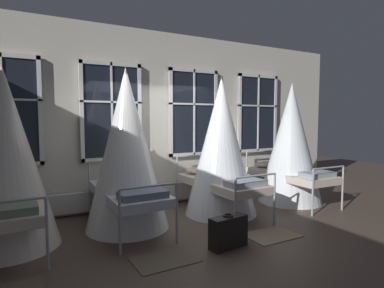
{
  "coord_description": "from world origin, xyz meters",
  "views": [
    {
      "loc": [
        -2.45,
        -4.77,
        1.78
      ],
      "look_at": [
        0.24,
        0.2,
        1.34
      ],
      "focal_mm": 29.69,
      "sensor_mm": 36.0,
      "label": 1
    }
  ],
  "objects_px": {
    "cot_third": "(221,149)",
    "suitcase_dark": "(228,232)",
    "cot_first": "(6,161)",
    "cot_second": "(127,151)",
    "cot_fourth": "(291,145)"
  },
  "relations": [
    {
      "from": "cot_third",
      "to": "suitcase_dark",
      "type": "distance_m",
      "value": 1.91
    },
    {
      "from": "cot_first",
      "to": "suitcase_dark",
      "type": "bearing_deg",
      "value": -119.13
    },
    {
      "from": "cot_first",
      "to": "cot_second",
      "type": "relative_size",
      "value": 0.96
    },
    {
      "from": "suitcase_dark",
      "to": "cot_third",
      "type": "bearing_deg",
      "value": 53.64
    },
    {
      "from": "suitcase_dark",
      "to": "cot_fourth",
      "type": "bearing_deg",
      "value": 22.1
    },
    {
      "from": "cot_first",
      "to": "cot_fourth",
      "type": "xyz_separation_m",
      "value": [
        5.29,
        -0.04,
        0.02
      ]
    },
    {
      "from": "cot_second",
      "to": "cot_first",
      "type": "bearing_deg",
      "value": 89.68
    },
    {
      "from": "cot_third",
      "to": "suitcase_dark",
      "type": "xyz_separation_m",
      "value": [
        -0.81,
        -1.41,
        -1.01
      ]
    },
    {
      "from": "cot_second",
      "to": "cot_fourth",
      "type": "height_order",
      "value": "cot_second"
    },
    {
      "from": "cot_fourth",
      "to": "suitcase_dark",
      "type": "distance_m",
      "value": 3.14
    },
    {
      "from": "cot_second",
      "to": "cot_third",
      "type": "distance_m",
      "value": 1.79
    },
    {
      "from": "cot_third",
      "to": "cot_fourth",
      "type": "height_order",
      "value": "cot_fourth"
    },
    {
      "from": "cot_third",
      "to": "suitcase_dark",
      "type": "relative_size",
      "value": 4.41
    },
    {
      "from": "cot_third",
      "to": "cot_fourth",
      "type": "distance_m",
      "value": 1.8
    },
    {
      "from": "cot_second",
      "to": "cot_fourth",
      "type": "relative_size",
      "value": 1.02
    }
  ]
}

